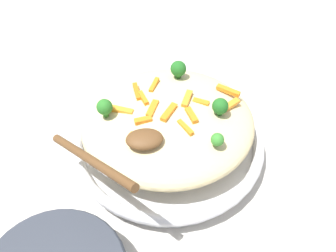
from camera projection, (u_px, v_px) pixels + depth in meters
name	position (u px, v px, depth m)	size (l,w,h in m)	color
ground_plane	(168.00, 150.00, 0.69)	(2.40, 2.40, 0.00)	beige
serving_bowl	(168.00, 142.00, 0.67)	(0.33, 0.33, 0.04)	silver
pasta_mound	(168.00, 123.00, 0.63)	(0.29, 0.27, 0.07)	beige
carrot_piece_0	(229.00, 104.00, 0.62)	(0.04, 0.01, 0.01)	orange
carrot_piece_1	(228.00, 90.00, 0.64)	(0.04, 0.01, 0.01)	orange
carrot_piece_2	(187.00, 99.00, 0.62)	(0.04, 0.01, 0.01)	orange
carrot_piece_3	(139.00, 139.00, 0.57)	(0.03, 0.01, 0.01)	orange
carrot_piece_4	(120.00, 110.00, 0.61)	(0.04, 0.01, 0.01)	orange
carrot_piece_5	(170.00, 112.00, 0.60)	(0.04, 0.01, 0.01)	orange
carrot_piece_6	(191.00, 115.00, 0.60)	(0.03, 0.01, 0.01)	orange
carrot_piece_7	(154.00, 85.00, 0.65)	(0.04, 0.01, 0.01)	orange
carrot_piece_8	(143.00, 98.00, 0.62)	(0.03, 0.01, 0.01)	orange
carrot_piece_9	(137.00, 92.00, 0.63)	(0.04, 0.01, 0.01)	orange
carrot_piece_10	(185.00, 128.00, 0.58)	(0.03, 0.01, 0.01)	orange
carrot_piece_11	(143.00, 120.00, 0.59)	(0.03, 0.01, 0.01)	orange
carrot_piece_12	(153.00, 110.00, 0.60)	(0.04, 0.01, 0.01)	orange
carrot_piece_13	(201.00, 102.00, 0.62)	(0.03, 0.01, 0.01)	orange
broccoli_floret_0	(178.00, 69.00, 0.66)	(0.03, 0.03, 0.03)	#205B1C
broccoli_floret_1	(217.00, 140.00, 0.56)	(0.02, 0.02, 0.02)	#377928
broccoli_floret_2	(220.00, 106.00, 0.60)	(0.03, 0.03, 0.03)	#205B1C
broccoli_floret_3	(105.00, 108.00, 0.59)	(0.03, 0.03, 0.03)	#296820
serving_spoon	(124.00, 147.00, 0.53)	(0.16, 0.15, 0.08)	brown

